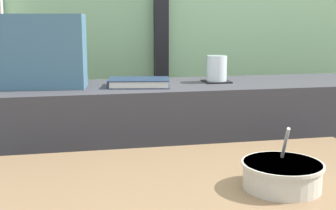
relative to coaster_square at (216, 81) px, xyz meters
The scene contains 6 objects.
dark_console_ledge 0.48m from the coaster_square, behind, with size 2.80×0.39×0.88m, color #38383D.
coaster_square is the anchor object (origin of this frame).
juice_glass 0.05m from the coaster_square, ahead, with size 0.08×0.08×0.10m.
closed_book 0.32m from the coaster_square, behind, with size 0.24×0.18×0.03m.
throw_pillow 0.68m from the coaster_square, behind, with size 0.32×0.14×0.26m, color #426B84.
soup_bowl 0.75m from the coaster_square, 95.84° to the right, with size 0.19×0.19×0.15m.
Camera 1 is at (-0.36, -1.11, 1.12)m, focal length 48.31 mm.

